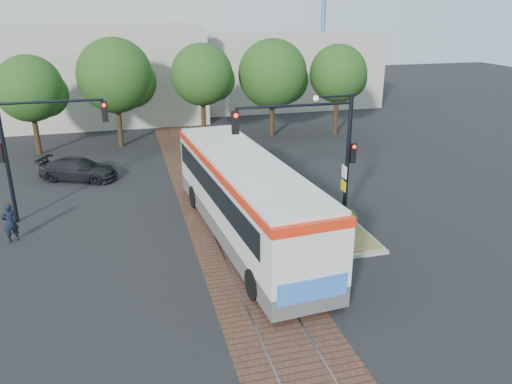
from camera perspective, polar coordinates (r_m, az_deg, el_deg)
ground at (r=22.50m, az=-2.89°, el=-4.82°), size 120.00×120.00×0.00m
trackbed at (r=26.11m, az=-4.77°, el=-1.17°), size 3.60×40.00×0.02m
tree_row at (r=37.04m, az=-6.74°, el=12.96°), size 26.40×5.60×7.67m
warehouses at (r=49.14m, az=-11.01°, el=13.35°), size 40.00×13.00×8.00m
city_bus at (r=21.47m, az=-1.25°, el=-0.30°), size 3.91×13.55×3.58m
traffic_island at (r=23.00m, az=9.42°, el=-3.61°), size 2.20×5.20×1.13m
signal_pole_main at (r=21.44m, az=7.57°, el=5.57°), size 5.49×0.46×6.00m
signal_pole_left at (r=24.94m, az=-24.38°, el=5.33°), size 4.99×0.34×6.00m
officer at (r=23.94m, az=-26.29°, el=-3.14°), size 0.76×0.65×1.76m
parked_car at (r=31.04m, az=-19.64°, el=2.49°), size 4.86×3.48×1.31m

